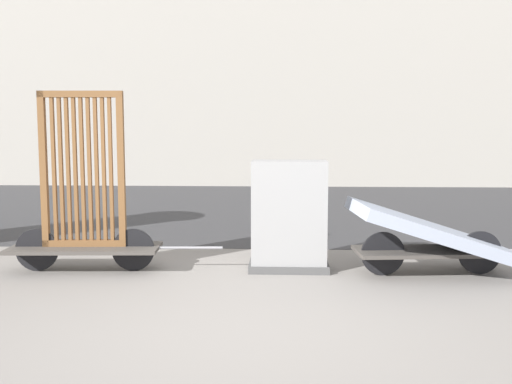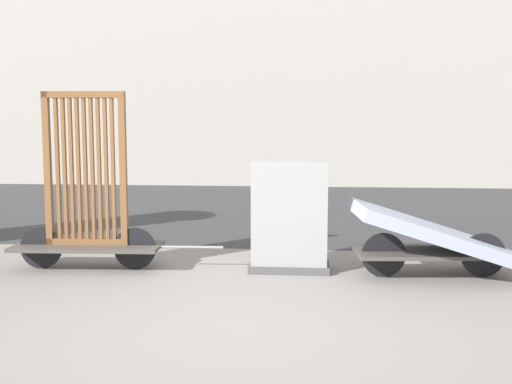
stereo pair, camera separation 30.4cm
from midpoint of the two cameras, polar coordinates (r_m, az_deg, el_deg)
ground_plane at (r=4.88m, az=-2.80°, el=-12.68°), size 60.00×60.00×0.00m
road_strip at (r=11.79m, az=0.45°, el=-1.43°), size 56.00×8.10×0.01m
bike_cart_with_bedframe at (r=6.83m, az=-17.26°, el=-1.69°), size 2.34×0.67×1.96m
bike_cart_with_mattress at (r=6.62m, az=15.19°, el=-3.98°), size 2.40×1.24×0.79m
utility_cabinet at (r=6.59m, az=1.85°, el=-2.64°), size 0.88×0.48×1.21m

